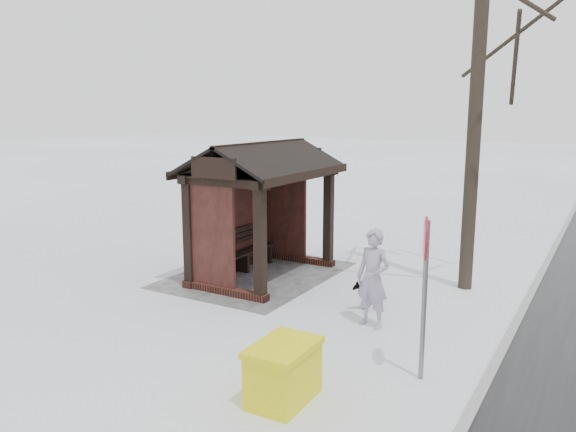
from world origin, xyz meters
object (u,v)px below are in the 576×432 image
at_px(pedestrian, 373,278).
at_px(road_sign, 425,264).
at_px(grit_bin, 283,372).
at_px(bus_shelter, 257,183).
at_px(dog, 367,292).

bearing_deg(pedestrian, road_sign, -35.83).
bearing_deg(grit_bin, pedestrian, 178.85).
height_order(bus_shelter, dog, bus_shelter).
height_order(pedestrian, road_sign, road_sign).
distance_m(bus_shelter, road_sign, 5.72).
bearing_deg(road_sign, pedestrian, -156.71).
xyz_separation_m(bus_shelter, pedestrian, (1.57, 3.46, -1.29)).
relative_size(bus_shelter, dog, 5.02).
bearing_deg(road_sign, dog, -161.16).
height_order(bus_shelter, grit_bin, bus_shelter).
distance_m(bus_shelter, dog, 3.60).
bearing_deg(dog, bus_shelter, 164.25).
xyz_separation_m(grit_bin, road_sign, (-1.53, 1.35, 1.30)).
bearing_deg(dog, pedestrian, -64.23).
bearing_deg(road_sign, grit_bin, -60.16).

